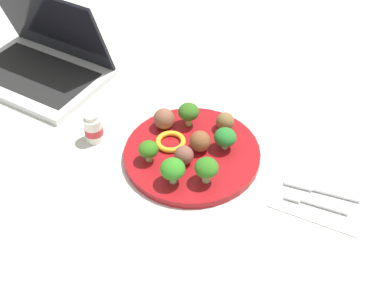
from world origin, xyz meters
The scene contains 17 objects.
ground_plane centered at (0.00, 0.00, 0.00)m, with size 4.00×4.00×0.00m, color beige.
plate centered at (0.00, 0.00, 0.01)m, with size 0.28×0.28×0.02m, color maroon.
broccoli_floret_near_rim centered at (-0.05, -0.04, 0.04)m, with size 0.05×0.05×0.05m.
broccoli_floret_center centered at (0.04, -0.07, 0.05)m, with size 0.04×0.04×0.05m.
broccoli_floret_mid_right centered at (-0.06, 0.06, 0.05)m, with size 0.05×0.05×0.05m.
broccoli_floret_mid_left centered at (-0.01, 0.09, 0.05)m, with size 0.05×0.05×0.05m.
broccoli_floret_back_left centered at (0.07, 0.06, 0.04)m, with size 0.04×0.04×0.04m.
meatball_back_left centered at (-0.03, -0.09, 0.04)m, with size 0.04×0.04×0.04m, color brown.
meatball_mid_left centered at (-0.01, -0.01, 0.04)m, with size 0.04×0.04×0.04m, color brown.
meatball_front_right centered at (0.00, 0.04, 0.04)m, with size 0.04×0.04×0.04m, color brown.
meatball_back_right centered at (0.09, -0.04, 0.04)m, with size 0.05×0.05×0.05m, color brown.
pepper_ring_mid_left centered at (0.05, 0.00, 0.02)m, with size 0.06×0.06×0.01m, color yellow.
napkin centered at (-0.27, -0.01, 0.00)m, with size 0.17×0.12×0.01m, color white.
fork centered at (-0.26, 0.01, 0.01)m, with size 0.12×0.03×0.01m.
knife centered at (-0.26, -0.02, 0.01)m, with size 0.15×0.03×0.01m.
yogurt_bottle centered at (0.21, 0.05, 0.03)m, with size 0.04×0.04×0.07m.
laptop centered at (0.46, -0.09, 0.04)m, with size 0.33×0.24×0.21m.
Camera 1 is at (-0.34, 0.67, 0.74)m, focal length 47.74 mm.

